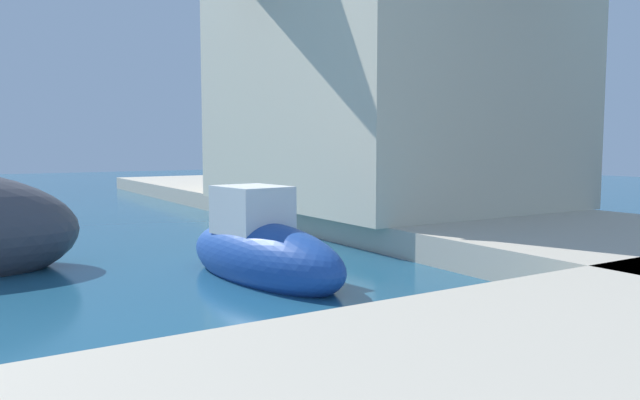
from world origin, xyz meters
The scene contains 3 objects.
quay_promenade centered at (4.32, -0.37, 0.25)m, with size 44.00×32.00×0.50m.
moored_boat_5 centered at (7.27, 1.56, 0.39)m, with size 1.65×3.67×1.62m.
waterfront_building_main centered at (13.00, 6.20, 4.14)m, with size 6.93×8.90×7.16m.
Camera 1 is at (3.27, -6.56, 1.99)m, focal length 34.21 mm.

